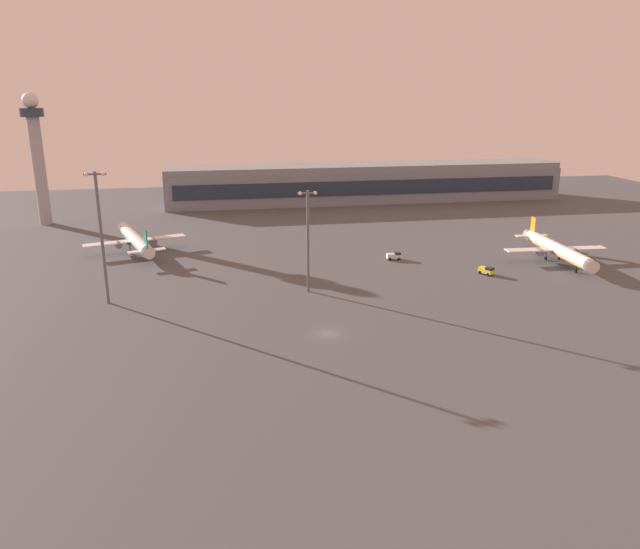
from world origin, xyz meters
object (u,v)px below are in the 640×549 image
at_px(maintenance_van, 394,256).
at_px(apron_light_central, 101,231).
at_px(airplane_terminal_side, 135,240).
at_px(apron_light_east, 308,235).
at_px(control_tower, 37,151).
at_px(cargo_loader, 487,270).
at_px(airplane_near_gate, 557,249).

relative_size(maintenance_van, apron_light_central, 0.14).
xyz_separation_m(airplane_terminal_side, apron_light_east, (46.07, -47.62, 10.54)).
height_order(control_tower, apron_light_east, control_tower).
distance_m(airplane_terminal_side, cargo_loader, 104.69).
xyz_separation_m(airplane_near_gate, cargo_loader, (-25.44, -8.63, -2.57)).
bearing_deg(maintenance_van, control_tower, -120.79).
xyz_separation_m(maintenance_van, cargo_loader, (20.14, -19.03, 0.00)).
height_order(control_tower, maintenance_van, control_tower).
relative_size(control_tower, airplane_near_gate, 1.22).
bearing_deg(cargo_loader, airplane_near_gate, 170.84).
relative_size(control_tower, airplane_terminal_side, 1.22).
xyz_separation_m(airplane_near_gate, airplane_terminal_side, (-121.24, 33.50, 0.07)).
bearing_deg(airplane_near_gate, control_tower, -24.09).
distance_m(airplane_near_gate, airplane_terminal_side, 125.79).
distance_m(airplane_near_gate, cargo_loader, 26.99).
distance_m(control_tower, airplane_terminal_side, 65.45).
bearing_deg(cargo_loader, apron_light_east, -21.61).
height_order(control_tower, airplane_near_gate, control_tower).
bearing_deg(airplane_near_gate, apron_light_east, 13.94).
height_order(control_tower, apron_light_central, control_tower).
height_order(cargo_loader, apron_light_central, apron_light_central).
distance_m(control_tower, maintenance_van, 136.22).
xyz_separation_m(control_tower, cargo_loader, (133.06, -90.76, -25.69)).
bearing_deg(control_tower, cargo_loader, -34.30).
relative_size(control_tower, apron_light_central, 1.53).
height_order(airplane_terminal_side, maintenance_van, airplane_terminal_side).
xyz_separation_m(maintenance_van, apron_light_central, (-77.01, -24.66, 16.06)).
relative_size(airplane_near_gate, apron_light_east, 1.54).
xyz_separation_m(control_tower, airplane_near_gate, (158.50, -82.13, -23.12)).
distance_m(airplane_near_gate, maintenance_van, 46.82).
bearing_deg(maintenance_van, apron_light_central, -70.61).
bearing_deg(airplane_terminal_side, apron_light_east, -63.46).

